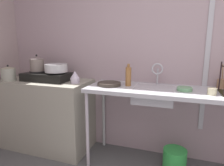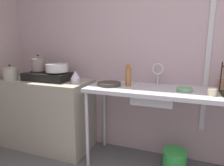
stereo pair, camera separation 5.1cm
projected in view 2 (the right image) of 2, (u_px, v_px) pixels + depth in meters
The scene contains 17 objects.
wall_back at pixel (186, 47), 2.13m from camera, with size 5.40×0.10×2.62m, color #A79297.
wall_metal_strip at pixel (210, 34), 1.98m from camera, with size 0.05×0.01×2.09m, color #B2B3B9.
counter_concrete at pixel (48, 113), 2.56m from camera, with size 1.15×0.57×0.89m, color gray.
counter_sink at pixel (168, 96), 1.97m from camera, with size 1.70×0.57×0.89m.
stove at pixel (48, 76), 2.44m from camera, with size 0.58×0.32×0.12m.
pot_on_left_burner at pixel (38, 63), 2.46m from camera, with size 0.17×0.17×0.21m.
pot_on_right_burner at pixel (57, 68), 2.37m from camera, with size 0.27×0.27×0.10m.
pot_beside_stove at pixel (10, 73), 2.44m from camera, with size 0.17×0.17×0.20m.
percolator at pixel (75, 77), 2.27m from camera, with size 0.11×0.11×0.14m.
sink_basin at pixel (154, 95), 2.02m from camera, with size 0.41×0.38×0.14m, color #B2B3B9.
faucet at pixel (158, 71), 2.13m from camera, with size 0.13×0.07×0.25m.
frying_pan at pixel (109, 84), 2.14m from camera, with size 0.26×0.26×0.04m, color #352D26.
cup_by_rack at pixel (212, 92), 1.73m from camera, with size 0.08×0.08×0.06m, color beige.
small_bowl_on_drainboard at pixel (185, 89), 1.88m from camera, with size 0.15×0.15×0.04m, color #609767.
bottle_by_sink at pixel (128, 76), 2.10m from camera, with size 0.06×0.06×0.24m.
utensil_jar at pixel (222, 84), 1.98m from camera, with size 0.09×0.09×0.25m.
bucket_on_floor at pixel (174, 161), 2.05m from camera, with size 0.24×0.24×0.25m, color green.
Camera 2 is at (-0.02, -0.44, 1.35)m, focal length 31.08 mm.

